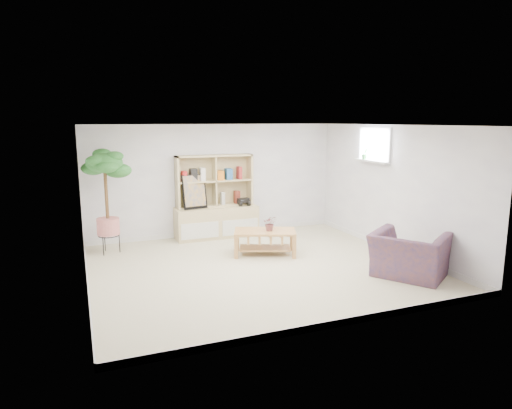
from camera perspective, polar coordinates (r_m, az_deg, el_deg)
name	(u,v)px	position (r m, az deg, el deg)	size (l,w,h in m)	color
floor	(258,267)	(7.89, 0.23, -7.84)	(5.50, 5.00, 0.01)	tan
ceiling	(258,125)	(7.49, 0.24, 9.87)	(5.50, 5.00, 0.01)	white
walls	(258,198)	(7.60, 0.23, 0.78)	(5.51, 5.01, 2.40)	silver
baseboard	(258,264)	(7.88, 0.23, -7.49)	(5.50, 5.00, 0.10)	silver
window	(375,145)	(9.36, 14.65, 7.21)	(0.10, 0.98, 0.68)	#C8E2FF
window_sill	(372,161)	(9.35, 14.26, 5.26)	(0.14, 1.00, 0.04)	silver
storage_unit	(216,197)	(9.72, -5.01, 0.98)	(1.76, 0.59, 1.76)	tan
poster	(194,192)	(9.54, -7.71, 1.59)	(0.52, 0.12, 0.72)	gold
toy_truck	(243,201)	(9.86, -1.59, 0.40)	(0.35, 0.24, 0.18)	black
coffee_table	(265,242)	(8.56, 1.12, -4.76)	(1.13, 0.61, 0.46)	#B57B3C
table_plant	(270,223)	(8.45, 1.76, -2.35)	(0.25, 0.22, 0.28)	#275D27
floor_tree	(107,202)	(8.92, -18.16, 0.31)	(0.73, 0.73, 1.97)	#245D21
armchair	(409,252)	(7.72, 18.60, -5.64)	(1.11, 0.97, 0.82)	navy
sill_plant	(365,154)	(9.54, 13.42, 6.19)	(0.12, 0.10, 0.22)	#245D21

